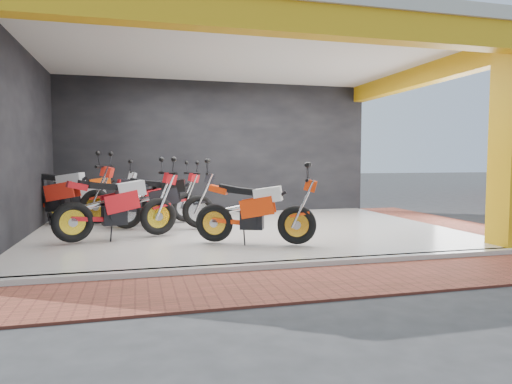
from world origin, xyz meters
TOP-DOWN VIEW (x-y plane):
  - ground at (0.00, 0.00)m, footprint 80.00×80.00m
  - showroom_floor at (0.00, 2.00)m, footprint 8.00×6.00m
  - showroom_ceiling at (0.00, 2.00)m, footprint 8.40×6.40m
  - back_wall at (0.00, 5.10)m, footprint 8.20×0.20m
  - left_wall at (-4.10, 2.00)m, footprint 0.20×6.20m
  - corner_column at (3.75, -0.75)m, footprint 0.50×0.50m
  - header_beam_front at (0.00, -1.00)m, footprint 8.40×0.30m
  - header_beam_right at (4.00, 2.00)m, footprint 0.30×6.40m
  - floor_kerb at (0.00, -1.02)m, footprint 8.00×0.20m
  - paver_front at (0.00, -1.80)m, footprint 9.00×1.40m
  - paver_right at (4.80, 2.00)m, footprint 1.40×7.00m
  - moto_hero at (0.39, 0.03)m, footprint 2.23×1.56m
  - moto_row_a at (-1.71, 1.52)m, footprint 2.38×1.44m
  - moto_row_b at (-0.89, 2.17)m, footprint 2.31×1.22m
  - moto_row_c at (-2.39, 4.24)m, footprint 2.19×0.88m
  - moto_row_d at (-1.06, 3.22)m, footprint 2.26×1.38m
  - moto_row_e at (-2.90, 3.31)m, footprint 2.59×1.64m

SIDE VIEW (x-z plane):
  - ground at x=0.00m, z-range 0.00..0.00m
  - paver_front at x=0.00m, z-range 0.00..0.03m
  - paver_right at x=4.80m, z-range 0.00..0.03m
  - showroom_floor at x=0.00m, z-range 0.00..0.10m
  - floor_kerb at x=0.00m, z-range 0.00..0.10m
  - moto_hero at x=0.39m, z-range 0.10..1.38m
  - moto_row_d at x=-1.06m, z-range 0.10..1.40m
  - moto_row_c at x=-2.39m, z-range 0.10..1.42m
  - moto_row_b at x=-0.89m, z-range 0.10..1.44m
  - moto_row_a at x=-1.71m, z-range 0.10..1.47m
  - moto_row_e at x=-2.90m, z-range 0.10..1.59m
  - back_wall at x=0.00m, z-range 0.00..3.50m
  - left_wall at x=-4.10m, z-range 0.00..3.50m
  - corner_column at x=3.75m, z-range 0.00..3.50m
  - header_beam_front at x=0.00m, z-range 3.10..3.50m
  - header_beam_right at x=4.00m, z-range 3.10..3.50m
  - showroom_ceiling at x=0.00m, z-range 3.50..3.70m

